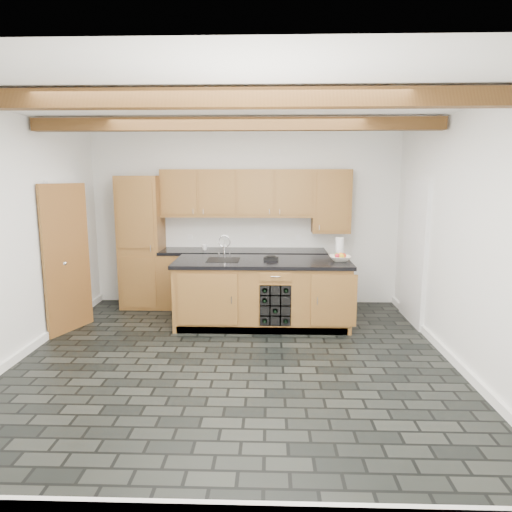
{
  "coord_description": "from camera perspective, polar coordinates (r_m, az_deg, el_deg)",
  "views": [
    {
      "loc": [
        0.41,
        -4.99,
        2.08
      ],
      "look_at": [
        0.23,
        0.8,
        1.08
      ],
      "focal_mm": 32.0,
      "sensor_mm": 36.0,
      "label": 1
    }
  ],
  "objects": [
    {
      "name": "paper_towel",
      "position": [
        6.75,
        10.4,
        1.08
      ],
      "size": [
        0.12,
        0.12,
        0.28
      ],
      "primitive_type": "cylinder",
      "color": "white",
      "rests_on": "island"
    },
    {
      "name": "kitchen_scale",
      "position": [
        6.4,
        1.89,
        -0.27
      ],
      "size": [
        0.21,
        0.13,
        0.06
      ],
      "rotation": [
        0.0,
        0.0,
        -0.13
      ],
      "color": "black",
      "rests_on": "island"
    },
    {
      "name": "room_shell",
      "position": [
        5.57,
        -3.3,
        4.1
      ],
      "size": [
        5.01,
        5.0,
        5.0
      ],
      "color": "white",
      "rests_on": "ground"
    },
    {
      "name": "fruit_bowl",
      "position": [
        6.43,
        10.46,
        -0.3
      ],
      "size": [
        0.31,
        0.31,
        0.07
      ],
      "primitive_type": "imported",
      "rotation": [
        0.0,
        0.0,
        -0.03
      ],
      "color": "silver",
      "rests_on": "island"
    },
    {
      "name": "faucet",
      "position": [
        6.45,
        -4.08,
        -0.15
      ],
      "size": [
        0.45,
        0.4,
        0.34
      ],
      "color": "black",
      "rests_on": "island"
    },
    {
      "name": "back_cabinetry",
      "position": [
        7.35,
        -4.34,
        1.2
      ],
      "size": [
        3.65,
        0.62,
        2.2
      ],
      "color": "olive",
      "rests_on": "ground"
    },
    {
      "name": "island",
      "position": [
        6.48,
        0.85,
        -4.61
      ],
      "size": [
        2.48,
        0.96,
        0.93
      ],
      "color": "olive",
      "rests_on": "ground"
    },
    {
      "name": "ground",
      "position": [
        5.42,
        -2.72,
        -12.75
      ],
      "size": [
        5.0,
        5.0,
        0.0
      ],
      "primitive_type": "plane",
      "color": "black",
      "rests_on": "ground"
    },
    {
      "name": "fruit_cluster",
      "position": [
        6.43,
        10.47,
        0.04
      ],
      "size": [
        0.16,
        0.17,
        0.07
      ],
      "color": "red",
      "rests_on": "fruit_bowl"
    },
    {
      "name": "mug",
      "position": [
        7.33,
        -6.44,
        1.1
      ],
      "size": [
        0.12,
        0.12,
        0.09
      ],
      "primitive_type": "imported",
      "rotation": [
        0.0,
        0.0,
        -0.34
      ],
      "color": "white",
      "rests_on": "back_cabinetry"
    }
  ]
}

